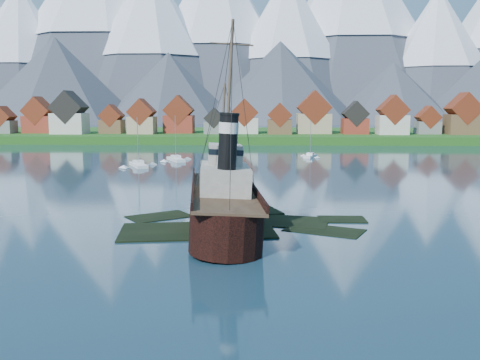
{
  "coord_description": "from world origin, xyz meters",
  "views": [
    {
      "loc": [
        4.33,
        -63.17,
        14.88
      ],
      "look_at": [
        1.72,
        6.0,
        5.0
      ],
      "focal_mm": 40.0,
      "sensor_mm": 36.0,
      "label": 1
    }
  ],
  "objects_px": {
    "sailboat_a": "(138,165)",
    "sailboat_d": "(310,156)",
    "sailboat_c": "(176,160)",
    "tugboat_wreck": "(222,201)",
    "sailboat_e": "(232,153)"
  },
  "relations": [
    {
      "from": "tugboat_wreck",
      "to": "sailboat_c",
      "type": "distance_m",
      "value": 77.59
    },
    {
      "from": "tugboat_wreck",
      "to": "sailboat_a",
      "type": "height_order",
      "value": "tugboat_wreck"
    },
    {
      "from": "sailboat_c",
      "to": "sailboat_d",
      "type": "distance_m",
      "value": 37.89
    },
    {
      "from": "sailboat_d",
      "to": "sailboat_e",
      "type": "distance_m",
      "value": 23.71
    },
    {
      "from": "tugboat_wreck",
      "to": "sailboat_e",
      "type": "bearing_deg",
      "value": 85.65
    },
    {
      "from": "sailboat_a",
      "to": "sailboat_d",
      "type": "distance_m",
      "value": 49.51
    },
    {
      "from": "tugboat_wreck",
      "to": "sailboat_c",
      "type": "height_order",
      "value": "tugboat_wreck"
    },
    {
      "from": "tugboat_wreck",
      "to": "sailboat_e",
      "type": "height_order",
      "value": "tugboat_wreck"
    },
    {
      "from": "sailboat_c",
      "to": "sailboat_d",
      "type": "relative_size",
      "value": 1.16
    },
    {
      "from": "sailboat_c",
      "to": "sailboat_d",
      "type": "height_order",
      "value": "sailboat_c"
    },
    {
      "from": "sailboat_a",
      "to": "sailboat_d",
      "type": "xyz_separation_m",
      "value": [
        43.26,
        24.07,
        -0.03
      ]
    },
    {
      "from": "sailboat_a",
      "to": "sailboat_d",
      "type": "relative_size",
      "value": 1.15
    },
    {
      "from": "sailboat_a",
      "to": "sailboat_e",
      "type": "height_order",
      "value": "sailboat_e"
    },
    {
      "from": "sailboat_d",
      "to": "tugboat_wreck",
      "type": "bearing_deg",
      "value": -82.61
    },
    {
      "from": "sailboat_a",
      "to": "sailboat_c",
      "type": "distance_m",
      "value": 14.91
    }
  ]
}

